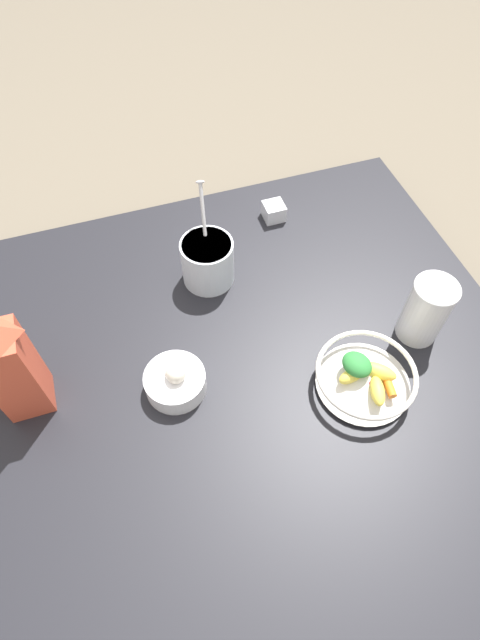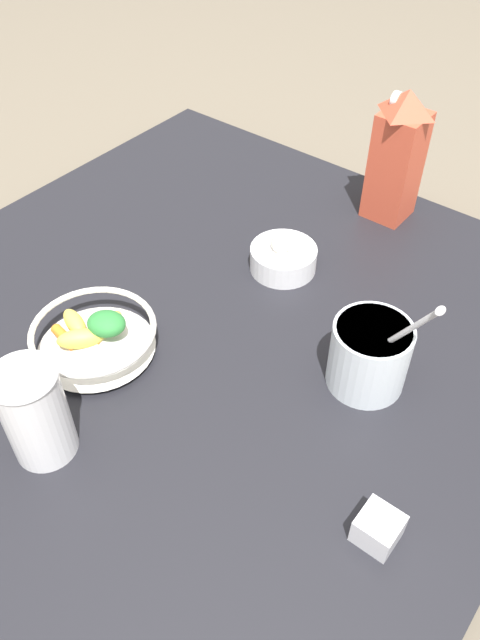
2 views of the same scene
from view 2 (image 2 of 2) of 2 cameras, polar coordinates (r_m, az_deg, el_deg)
ground_plane at (r=1.07m, az=-2.39°, el=-1.19°), size 6.00×6.00×0.00m
countertop at (r=1.06m, az=-2.42°, el=-0.43°), size 1.08×1.08×0.04m
fruit_bowl at (r=0.99m, az=-13.18°, el=-1.46°), size 0.20×0.20×0.08m
milk_carton at (r=1.24m, az=14.20°, el=14.36°), size 0.08×0.08×0.26m
yogurt_tub at (r=0.92m, az=11.78°, el=-2.95°), size 0.12×0.15×0.21m
drinking_cup at (r=0.86m, az=-18.25°, el=-7.98°), size 0.09×0.09×0.15m
spice_jar at (r=0.81m, az=12.49°, el=-18.17°), size 0.05×0.05×0.04m
garlic_bowl at (r=1.12m, az=3.97°, el=5.77°), size 0.12×0.12×0.08m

